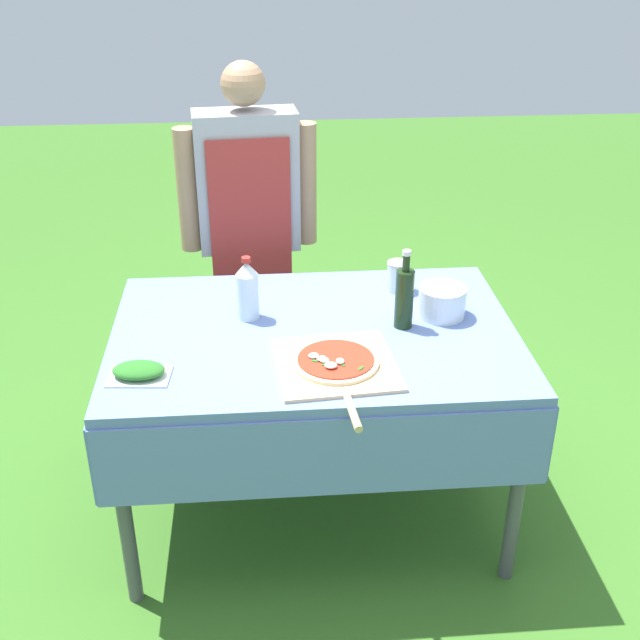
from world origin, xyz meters
TOP-DOWN VIEW (x-y plane):
  - ground_plane at (0.00, 0.00)m, footprint 12.00×12.00m
  - prep_table at (0.00, 0.00)m, footprint 1.40×0.97m
  - person_cook at (-0.22, 0.78)m, footprint 0.57×0.22m
  - pizza_on_peel at (0.05, -0.25)m, footprint 0.40×0.56m
  - oil_bottle at (0.31, 0.01)m, footprint 0.06×0.06m
  - water_bottle at (-0.22, 0.12)m, footprint 0.08×0.08m
  - herb_container at (-0.56, -0.26)m, footprint 0.20×0.14m
  - mixing_tub at (0.46, 0.08)m, footprint 0.17×0.17m
  - sauce_jar at (0.34, 0.29)m, footprint 0.09×0.09m

SIDE VIEW (x-z plane):
  - ground_plane at x=0.00m, z-range 0.00..0.00m
  - prep_table at x=0.00m, z-range 0.30..1.07m
  - pizza_on_peel at x=0.05m, z-range 0.76..0.81m
  - herb_container at x=-0.56m, z-range 0.77..0.82m
  - sauce_jar at x=0.34m, z-range 0.76..0.88m
  - mixing_tub at x=0.46m, z-range 0.77..0.88m
  - water_bottle at x=-0.22m, z-range 0.76..0.99m
  - oil_bottle at x=0.31m, z-range 0.74..1.02m
  - person_cook at x=-0.22m, z-range 0.14..1.67m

